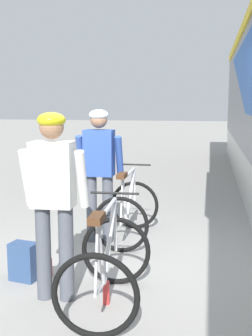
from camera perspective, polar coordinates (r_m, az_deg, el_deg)
ground_plane at (r=5.00m, az=-1.86°, el=-12.76°), size 80.00×80.00×0.00m
cyclist_near_in_white at (r=3.88m, az=-9.88°, el=-2.97°), size 0.62×0.33×1.76m
cyclist_far_in_blue at (r=5.48m, az=-3.66°, el=0.56°), size 0.61×0.31×1.76m
bicycle_near_silver at (r=3.84m, az=-2.65°, el=-13.18°), size 0.78×1.11×0.99m
bicycle_far_white at (r=5.68m, az=0.29°, el=-5.84°), size 0.72×1.08×0.99m
backpack_on_platform at (r=4.61m, az=-13.76°, el=-12.28°), size 0.31×0.23×0.40m
water_bottle_near_the_bikes at (r=4.03m, az=-2.72°, el=-16.63°), size 0.06×0.06×0.22m
water_bottle_by_the_backpack at (r=4.67m, az=-10.51°, el=-13.19°), size 0.08×0.08×0.20m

